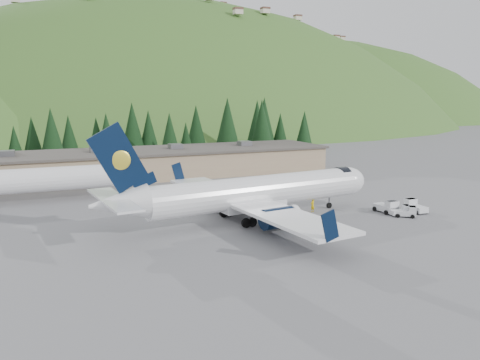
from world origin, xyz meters
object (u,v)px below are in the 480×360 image
(airliner, at_px, (252,193))
(ramp_worker, at_px, (313,205))
(baggage_tug_d, at_px, (387,207))
(baggage_tug_a, at_px, (402,211))
(second_airliner, at_px, (41,179))
(baggage_tug_c, at_px, (414,206))
(baggage_tug_b, at_px, (407,212))
(terminal_building, at_px, (151,163))

(airliner, distance_m, ramp_worker, 9.56)
(airliner, distance_m, baggage_tug_d, 18.68)
(airliner, distance_m, baggage_tug_a, 19.90)
(second_airliner, xyz_separation_m, baggage_tug_d, (41.90, -26.06, -2.53))
(airliner, xyz_separation_m, second_airliner, (-23.82, 22.12, -0.05))
(second_airliner, distance_m, baggage_tug_d, 49.41)
(baggage_tug_c, bearing_deg, baggage_tug_b, 123.24)
(ramp_worker, bearing_deg, airliner, -17.61)
(baggage_tug_a, distance_m, ramp_worker, 11.52)
(airliner, height_order, baggage_tug_c, airliner)
(baggage_tug_a, distance_m, baggage_tug_c, 3.14)
(baggage_tug_a, bearing_deg, ramp_worker, 158.10)
(airliner, xyz_separation_m, baggage_tug_b, (18.92, -6.67, -2.74))
(terminal_building, relative_size, ramp_worker, 37.89)
(second_airliner, bearing_deg, terminal_building, 38.78)
(baggage_tug_a, height_order, ramp_worker, ramp_worker)
(baggage_tug_a, relative_size, terminal_building, 0.04)
(baggage_tug_b, xyz_separation_m, terminal_building, (-22.83, 44.79, 1.99))
(second_airliner, bearing_deg, baggage_tug_d, -31.89)
(baggage_tug_a, distance_m, terminal_building, 49.64)
(airliner, distance_m, baggage_tug_c, 22.47)
(baggage_tug_b, relative_size, terminal_building, 0.04)
(baggage_tug_a, xyz_separation_m, baggage_tug_c, (2.97, 1.01, 0.12))
(airliner, bearing_deg, baggage_tug_a, -23.86)
(airliner, height_order, ramp_worker, airliner)
(baggage_tug_c, xyz_separation_m, terminal_building, (-25.65, 43.10, 1.88))
(ramp_worker, bearing_deg, baggage_tug_c, 136.09)
(baggage_tug_c, bearing_deg, airliner, 79.48)
(baggage_tug_d, bearing_deg, terminal_building, -154.26)
(baggage_tug_b, xyz_separation_m, baggage_tug_d, (-0.84, 2.72, 0.16))
(baggage_tug_b, height_order, terminal_building, terminal_building)
(baggage_tug_c, bearing_deg, ramp_worker, 68.89)
(baggage_tug_c, height_order, terminal_building, terminal_building)
(second_airliner, height_order, terminal_building, second_airliner)
(second_airliner, distance_m, baggage_tug_c, 53.08)
(baggage_tug_a, height_order, baggage_tug_b, baggage_tug_b)
(baggage_tug_c, xyz_separation_m, baggage_tug_d, (-3.67, 1.03, 0.05))
(baggage_tug_c, relative_size, baggage_tug_d, 0.94)
(baggage_tug_c, height_order, ramp_worker, ramp_worker)
(baggage_tug_a, bearing_deg, airliner, 174.45)
(second_airliner, bearing_deg, baggage_tug_b, -33.96)
(baggage_tug_a, xyz_separation_m, ramp_worker, (-9.54, 6.45, 0.31))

